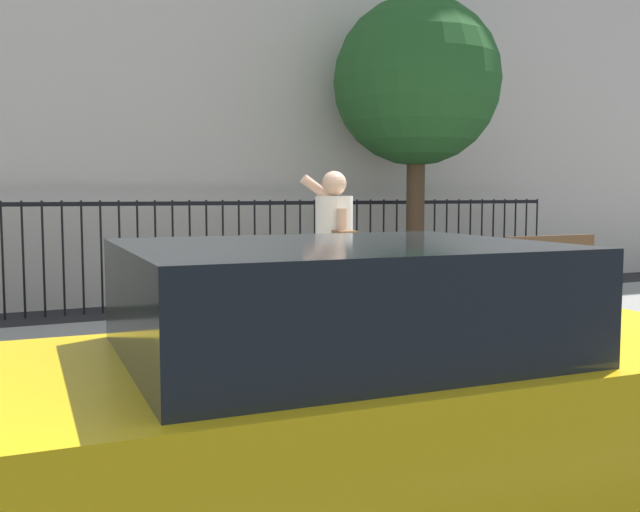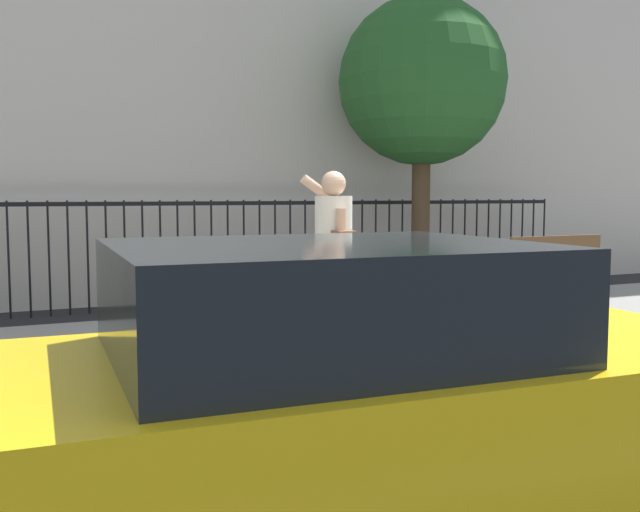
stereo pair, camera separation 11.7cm
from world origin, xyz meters
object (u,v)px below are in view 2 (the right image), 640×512
taxi_yellow (354,392)px  street_tree_near (422,83)px  pedestrian_on_phone (334,252)px  street_bench (550,267)px

taxi_yellow → street_tree_near: 8.57m
pedestrian_on_phone → taxi_yellow: bearing=-113.4°
taxi_yellow → street_bench: (5.60, 4.82, -0.05)m
taxi_yellow → pedestrian_on_phone: bearing=66.6°
pedestrian_on_phone → street_bench: pedestrian_on_phone is taller
taxi_yellow → street_bench: bearing=40.8°
pedestrian_on_phone → street_tree_near: 5.71m
taxi_yellow → street_bench: size_ratio=2.67×
taxi_yellow → pedestrian_on_phone: size_ratio=2.45×
street_tree_near → taxi_yellow: bearing=-124.4°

